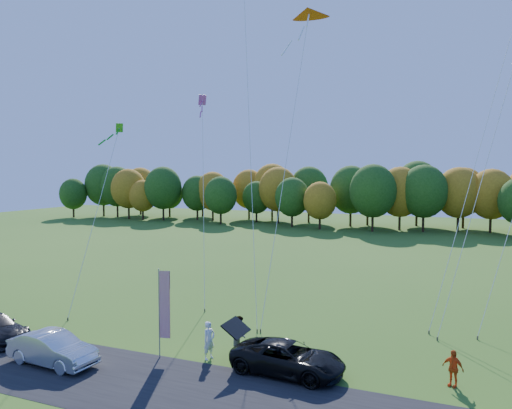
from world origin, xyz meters
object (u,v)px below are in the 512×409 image
at_px(feather_flag, 163,303).
at_px(black_suv, 288,358).
at_px(person_east, 453,368).
at_px(silver_sedan, 53,349).

bearing_deg(feather_flag, black_suv, 5.33).
bearing_deg(person_east, black_suv, -144.35).
bearing_deg(black_suv, person_east, -74.26).
xyz_separation_m(silver_sedan, person_east, (17.21, 4.73, 0.03)).
relative_size(silver_sedan, person_east, 2.91).
relative_size(person_east, feather_flag, 0.36).
height_order(black_suv, person_east, person_east).
xyz_separation_m(silver_sedan, feather_flag, (4.31, 2.71, 1.92)).
bearing_deg(person_east, silver_sedan, -141.02).
bearing_deg(feather_flag, person_east, 8.88).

